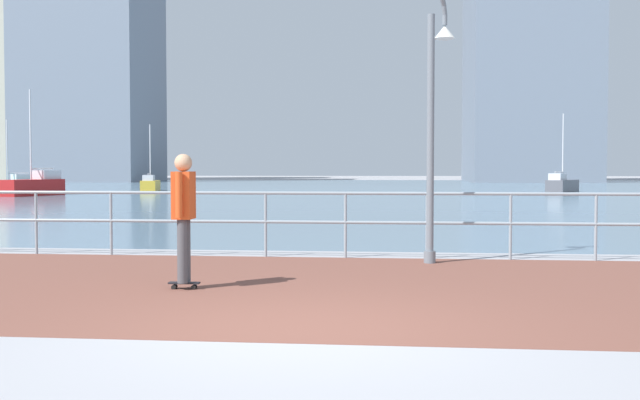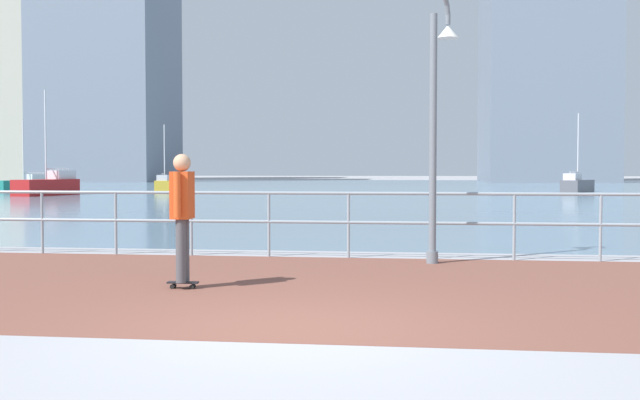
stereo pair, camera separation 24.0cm
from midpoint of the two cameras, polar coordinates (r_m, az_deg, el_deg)
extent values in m
plane|color=#9E9EA3|center=(47.24, 5.96, 0.48)|extent=(220.00, 220.00, 0.00)
cube|color=brown|center=(10.05, 1.16, -6.48)|extent=(28.00, 6.52, 0.01)
cube|color=slate|center=(58.16, 6.20, 0.84)|extent=(180.00, 88.00, 0.00)
cylinder|color=#8C99A3|center=(14.75, -19.58, -1.61)|extent=(0.05, 0.05, 1.12)
cylinder|color=#8C99A3|center=(14.18, -14.53, -1.70)|extent=(0.05, 0.05, 1.12)
cylinder|color=#8C99A3|center=(13.72, -9.08, -1.79)|extent=(0.05, 0.05, 1.12)
cylinder|color=#8C99A3|center=(13.39, -3.32, -1.87)|extent=(0.05, 0.05, 1.12)
cylinder|color=#8C99A3|center=(13.21, 2.66, -1.92)|extent=(0.05, 0.05, 1.12)
cylinder|color=#8C99A3|center=(13.17, 8.74, -1.96)|extent=(0.05, 0.05, 1.12)
cylinder|color=#8C99A3|center=(13.29, 14.79, -1.98)|extent=(0.05, 0.05, 1.12)
cylinder|color=#8C99A3|center=(13.54, 20.68, -1.97)|extent=(0.05, 0.05, 1.12)
cylinder|color=#8C99A3|center=(13.18, 2.66, 0.50)|extent=(25.20, 0.06, 0.06)
cylinder|color=#8C99A3|center=(13.21, 2.66, -1.68)|extent=(25.20, 0.06, 0.06)
cylinder|color=slate|center=(12.62, 8.92, -4.25)|extent=(0.19, 0.19, 0.20)
cylinder|color=slate|center=(12.55, 8.97, 4.49)|extent=(0.12, 0.12, 4.04)
cylinder|color=slate|center=(13.25, 9.91, 14.45)|extent=(0.15, 0.18, 0.19)
cylinder|color=slate|center=(13.28, 10.02, 13.79)|extent=(0.13, 0.15, 0.19)
cylinder|color=slate|center=(13.27, 10.05, 13.12)|extent=(0.11, 0.11, 0.17)
cone|color=silver|center=(13.23, 10.04, 12.28)|extent=(0.36, 0.36, 0.22)
cylinder|color=black|center=(10.02, -10.29, -6.38)|extent=(0.06, 0.03, 0.06)
cylinder|color=black|center=(10.10, -10.17, -6.32)|extent=(0.06, 0.03, 0.06)
cylinder|color=black|center=(9.96, -8.86, -6.43)|extent=(0.06, 0.03, 0.06)
cylinder|color=black|center=(10.03, -8.75, -6.36)|extent=(0.06, 0.03, 0.06)
cube|color=black|center=(10.02, -9.52, -6.09)|extent=(0.40, 0.12, 0.02)
cylinder|color=#4C4C51|center=(9.89, -9.66, -3.77)|extent=(0.13, 0.13, 0.81)
cylinder|color=#4C4C51|center=(10.04, -9.42, -3.67)|extent=(0.13, 0.13, 0.81)
cube|color=#D84C1E|center=(9.92, -9.56, 0.36)|extent=(0.25, 0.35, 0.61)
cylinder|color=#D84C1E|center=(9.69, -9.92, 0.40)|extent=(0.09, 0.09, 0.58)
cylinder|color=#D84C1E|center=(10.14, -9.23, 0.49)|extent=(0.09, 0.09, 0.58)
sphere|color=tan|center=(9.91, -9.58, 2.76)|extent=(0.23, 0.23, 0.23)
cube|color=#B21E1E|center=(46.52, -19.61, 0.89)|extent=(2.27, 4.48, 0.92)
cube|color=silver|center=(47.51, -18.62, 1.80)|extent=(1.26, 1.72, 0.51)
cylinder|color=silver|center=(46.55, -19.66, 4.61)|extent=(0.10, 0.10, 5.11)
cylinder|color=silver|center=(47.24, -18.89, 2.23)|extent=(0.52, 1.90, 0.08)
cube|color=#197266|center=(55.82, -21.12, 1.00)|extent=(2.77, 3.48, 0.74)
cube|color=silver|center=(56.32, -20.20, 1.61)|extent=(1.30, 1.45, 0.41)
cylinder|color=silver|center=(55.82, -21.15, 3.49)|extent=(0.08, 0.08, 4.11)
cylinder|color=silver|center=(56.18, -20.45, 1.90)|extent=(0.90, 1.34, 0.07)
cube|color=gold|center=(54.61, -11.39, 1.07)|extent=(1.66, 3.43, 0.70)
cube|color=silver|center=(53.62, -11.52, 1.63)|extent=(0.94, 1.30, 0.39)
cylinder|color=silver|center=(54.61, -11.41, 3.49)|extent=(0.08, 0.08, 3.91)
cylinder|color=silver|center=(53.88, -11.49, 1.93)|extent=(0.36, 1.46, 0.06)
cube|color=#595960|center=(53.01, 18.79, 1.00)|extent=(2.75, 3.78, 0.79)
cube|color=silver|center=(51.95, 18.45, 1.65)|extent=(1.33, 1.54, 0.44)
cylinder|color=silver|center=(53.02, 18.83, 3.79)|extent=(0.09, 0.09, 4.38)
cylinder|color=silver|center=(52.22, 18.55, 1.99)|extent=(0.85, 1.49, 0.07)
cube|color=slate|center=(95.64, 16.49, 13.29)|extent=(13.86, 17.63, 39.65)
cube|color=slate|center=(96.70, -15.55, 10.89)|extent=(14.45, 13.32, 32.02)
cube|color=#B2AD99|center=(114.71, -19.84, 12.87)|extent=(12.22, 15.47, 45.45)
camera|label=1|loc=(0.12, -89.37, 0.03)|focal=42.88mm
camera|label=2|loc=(0.12, 90.63, -0.03)|focal=42.88mm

